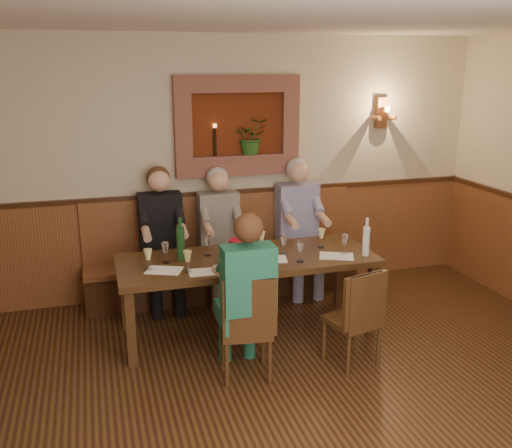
% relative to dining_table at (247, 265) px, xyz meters
% --- Properties ---
extents(room_shell, '(6.04, 6.04, 2.82)m').
position_rel_dining_table_xyz_m(room_shell, '(0.00, -1.85, 1.21)').
color(room_shell, beige).
rests_on(room_shell, ground).
extents(wainscoting, '(6.02, 6.02, 1.15)m').
position_rel_dining_table_xyz_m(wainscoting, '(0.00, -1.85, -0.09)').
color(wainscoting, brown).
rests_on(wainscoting, ground).
extents(wall_niche, '(1.36, 0.30, 1.06)m').
position_rel_dining_table_xyz_m(wall_niche, '(0.24, 1.09, 1.13)').
color(wall_niche, '#5B220D').
rests_on(wall_niche, ground).
extents(wall_sconce, '(0.25, 0.20, 0.35)m').
position_rel_dining_table_xyz_m(wall_sconce, '(1.90, 1.08, 1.27)').
color(wall_sconce, brown).
rests_on(wall_sconce, ground).
extents(dining_table, '(2.40, 0.90, 0.75)m').
position_rel_dining_table_xyz_m(dining_table, '(0.00, 0.00, 0.00)').
color(dining_table, black).
rests_on(dining_table, ground).
extents(bench, '(3.00, 0.45, 1.11)m').
position_rel_dining_table_xyz_m(bench, '(0.00, 0.94, -0.35)').
color(bench, '#381E0F').
rests_on(bench, ground).
extents(chair_near_left, '(0.45, 0.45, 0.91)m').
position_rel_dining_table_xyz_m(chair_near_left, '(-0.23, -0.79, -0.41)').
color(chair_near_left, black).
rests_on(chair_near_left, ground).
extents(chair_near_right, '(0.47, 0.47, 0.87)m').
position_rel_dining_table_xyz_m(chair_near_right, '(0.70, -0.85, -0.42)').
color(chair_near_right, black).
rests_on(chair_near_right, ground).
extents(person_bench_left, '(0.45, 0.55, 1.49)m').
position_rel_dining_table_xyz_m(person_bench_left, '(-0.68, 0.84, -0.06)').
color(person_bench_left, black).
rests_on(person_bench_left, ground).
extents(person_bench_mid, '(0.43, 0.53, 1.45)m').
position_rel_dining_table_xyz_m(person_bench_mid, '(-0.07, 0.84, -0.08)').
color(person_bench_mid, '#504C49').
rests_on(person_bench_mid, ground).
extents(person_bench_right, '(0.45, 0.56, 1.50)m').
position_rel_dining_table_xyz_m(person_bench_right, '(0.83, 0.84, -0.05)').
color(person_bench_right, navy).
rests_on(person_bench_right, ground).
extents(person_chair_front, '(0.41, 0.51, 1.41)m').
position_rel_dining_table_xyz_m(person_chair_front, '(-0.23, -0.78, -0.09)').
color(person_chair_front, '#195959').
rests_on(person_chair_front, ground).
extents(spittoon_bucket, '(0.26, 0.26, 0.23)m').
position_rel_dining_table_xyz_m(spittoon_bucket, '(-0.11, -0.16, 0.19)').
color(spittoon_bucket, red).
rests_on(spittoon_bucket, dining_table).
extents(wine_bottle_green_a, '(0.09, 0.09, 0.43)m').
position_rel_dining_table_xyz_m(wine_bottle_green_a, '(0.05, -0.02, 0.25)').
color(wine_bottle_green_a, '#19471E').
rests_on(wine_bottle_green_a, dining_table).
extents(wine_bottle_green_b, '(0.09, 0.09, 0.40)m').
position_rel_dining_table_xyz_m(wine_bottle_green_b, '(-0.61, 0.09, 0.24)').
color(wine_bottle_green_b, '#19471E').
rests_on(wine_bottle_green_b, dining_table).
extents(water_bottle, '(0.08, 0.08, 0.36)m').
position_rel_dining_table_xyz_m(water_bottle, '(1.08, -0.26, 0.22)').
color(water_bottle, silver).
rests_on(water_bottle, dining_table).
extents(tasting_sheet_a, '(0.37, 0.32, 0.00)m').
position_rel_dining_table_xyz_m(tasting_sheet_a, '(-0.79, -0.14, 0.08)').
color(tasting_sheet_a, white).
rests_on(tasting_sheet_a, dining_table).
extents(tasting_sheet_b, '(0.36, 0.29, 0.00)m').
position_rel_dining_table_xyz_m(tasting_sheet_b, '(0.18, -0.12, 0.08)').
color(tasting_sheet_b, white).
rests_on(tasting_sheet_b, dining_table).
extents(tasting_sheet_c, '(0.38, 0.33, 0.00)m').
position_rel_dining_table_xyz_m(tasting_sheet_c, '(0.81, -0.21, 0.08)').
color(tasting_sheet_c, white).
rests_on(tasting_sheet_c, dining_table).
extents(tasting_sheet_d, '(0.29, 0.22, 0.00)m').
position_rel_dining_table_xyz_m(tasting_sheet_d, '(-0.46, -0.28, 0.08)').
color(tasting_sheet_d, white).
rests_on(tasting_sheet_d, dining_table).
extents(wine_glass_0, '(0.08, 0.08, 0.19)m').
position_rel_dining_table_xyz_m(wine_glass_0, '(-0.92, -0.09, 0.17)').
color(wine_glass_0, '#D9CC81').
rests_on(wine_glass_0, dining_table).
extents(wine_glass_1, '(0.08, 0.08, 0.19)m').
position_rel_dining_table_xyz_m(wine_glass_1, '(-0.75, 0.06, 0.17)').
color(wine_glass_1, white).
rests_on(wine_glass_1, dining_table).
extents(wine_glass_2, '(0.08, 0.08, 0.19)m').
position_rel_dining_table_xyz_m(wine_glass_2, '(-0.60, -0.23, 0.17)').
color(wine_glass_2, '#D9CC81').
rests_on(wine_glass_2, dining_table).
extents(wine_glass_3, '(0.08, 0.08, 0.19)m').
position_rel_dining_table_xyz_m(wine_glass_3, '(-0.34, 0.16, 0.17)').
color(wine_glass_3, white).
rests_on(wine_glass_3, dining_table).
extents(wine_glass_4, '(0.08, 0.08, 0.19)m').
position_rel_dining_table_xyz_m(wine_glass_4, '(-0.09, -0.12, 0.17)').
color(wine_glass_4, '#D9CC81').
rests_on(wine_glass_4, dining_table).
extents(wine_glass_5, '(0.08, 0.08, 0.19)m').
position_rel_dining_table_xyz_m(wine_glass_5, '(0.18, 0.14, 0.17)').
color(wine_glass_5, '#D9CC81').
rests_on(wine_glass_5, dining_table).
extents(wine_glass_6, '(0.08, 0.08, 0.19)m').
position_rel_dining_table_xyz_m(wine_glass_6, '(0.43, -0.26, 0.17)').
color(wine_glass_6, white).
rests_on(wine_glass_6, dining_table).
extents(wine_glass_7, '(0.08, 0.08, 0.19)m').
position_rel_dining_table_xyz_m(wine_glass_7, '(0.77, 0.08, 0.17)').
color(wine_glass_7, '#D9CC81').
rests_on(wine_glass_7, dining_table).
extents(wine_glass_8, '(0.08, 0.08, 0.19)m').
position_rel_dining_table_xyz_m(wine_glass_8, '(0.91, -0.16, 0.17)').
color(wine_glass_8, white).
rests_on(wine_glass_8, dining_table).
extents(wine_glass_9, '(0.08, 0.08, 0.19)m').
position_rel_dining_table_xyz_m(wine_glass_9, '(-0.13, -0.34, 0.17)').
color(wine_glass_9, '#D9CC81').
rests_on(wine_glass_9, dining_table).
extents(wine_glass_10, '(0.08, 0.08, 0.19)m').
position_rel_dining_table_xyz_m(wine_glass_10, '(0.00, 0.03, 0.17)').
color(wine_glass_10, '#D9CC81').
rests_on(wine_glass_10, dining_table).
extents(wine_glass_11, '(0.08, 0.08, 0.19)m').
position_rel_dining_table_xyz_m(wine_glass_11, '(0.35, -0.03, 0.17)').
color(wine_glass_11, white).
rests_on(wine_glass_11, dining_table).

